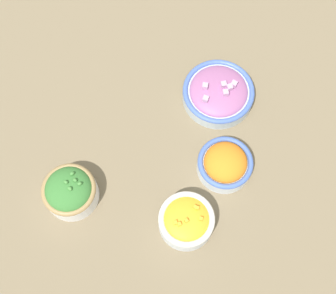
{
  "coord_description": "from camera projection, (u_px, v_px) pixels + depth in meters",
  "views": [
    {
      "loc": [
        -0.03,
        -0.36,
        0.98
      ],
      "look_at": [
        0.0,
        0.0,
        0.03
      ],
      "focal_mm": 50.0,
      "sensor_mm": 36.0,
      "label": 1
    }
  ],
  "objects": [
    {
      "name": "bowl_broccoli",
      "position": [
        70.0,
        191.0,
        0.97
      ],
      "size": [
        0.11,
        0.11,
        0.08
      ],
      "color": "white",
      "rests_on": "ground_plane"
    },
    {
      "name": "bowl_red_onion",
      "position": [
        218.0,
        93.0,
        1.07
      ],
      "size": [
        0.16,
        0.16,
        0.06
      ],
      "color": "#B2C1CC",
      "rests_on": "ground_plane"
    },
    {
      "name": "bowl_squash",
      "position": [
        186.0,
        221.0,
        0.95
      ],
      "size": [
        0.11,
        0.11,
        0.07
      ],
      "color": "silver",
      "rests_on": "ground_plane"
    },
    {
      "name": "ground_plane",
      "position": [
        168.0,
        152.0,
        1.04
      ],
      "size": [
        3.0,
        3.0,
        0.0
      ],
      "primitive_type": "plane",
      "color": "#75664C"
    },
    {
      "name": "bowl_carrots",
      "position": [
        225.0,
        164.0,
        1.0
      ],
      "size": [
        0.12,
        0.12,
        0.07
      ],
      "color": "silver",
      "rests_on": "ground_plane"
    }
  ]
}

